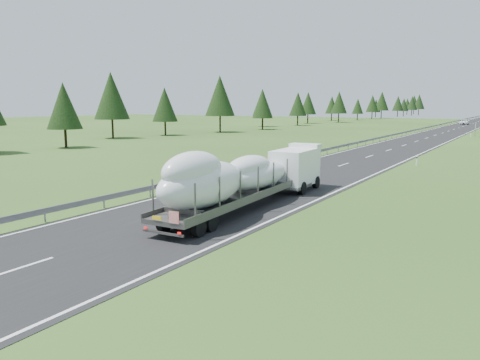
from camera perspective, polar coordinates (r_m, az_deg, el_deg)
The scene contains 7 objects.
ground at distance 25.36m, azimuth -8.13°, elevation -4.77°, with size 400.00×400.00×0.00m, color #2C4B19.
road_surface at distance 120.06m, azimuth 24.15°, elevation 5.49°, with size 10.00×400.00×0.02m, color black.
guardrail at distance 120.79m, azimuth 21.67°, elevation 5.94°, with size 0.10×400.00×0.76m.
highway_sign at distance 99.33m, azimuth 26.78°, elevation 5.74°, with size 0.08×0.90×2.60m.
tree_line_left at distance 156.56m, azimuth 9.47°, elevation 9.42°, with size 15.94×326.00×12.56m.
boat_truck at distance 27.24m, azimuth 0.48°, elevation 0.49°, with size 3.19×17.36×3.85m.
distant_van at distance 161.20m, azimuth 25.66°, elevation 6.40°, with size 2.50×5.42×1.51m, color white.
Camera 1 is at (15.82, -18.86, 6.08)m, focal length 35.00 mm.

